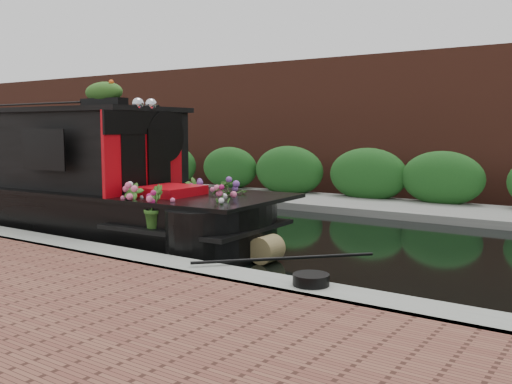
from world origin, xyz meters
The scene contains 7 objects.
ground centered at (0.00, 0.00, 0.00)m, with size 80.00×80.00×0.00m, color black.
near_bank_coping centered at (0.00, -3.30, 0.00)m, with size 40.00×0.60×0.50m, color gray.
far_bank_path centered at (0.00, 4.20, 0.00)m, with size 40.00×2.40×0.34m, color gray.
far_hedge centered at (0.00, 5.10, 0.00)m, with size 40.00×1.10×2.80m, color #1D501B.
far_brick_wall centered at (0.00, 7.20, 0.00)m, with size 40.00×1.00×8.00m, color brown.
rope_fender centered at (1.63, -1.75, 0.20)m, with size 0.39×0.39×0.40m, color olive.
coiled_mooring_rope centered at (3.17, -3.22, 0.31)m, with size 0.40×0.40×0.12m, color black.
Camera 1 is at (6.09, -8.47, 1.92)m, focal length 40.00 mm.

